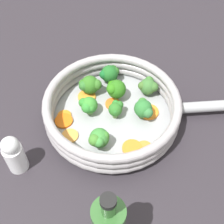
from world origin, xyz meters
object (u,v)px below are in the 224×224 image
(carrot_slice_7, at_px, (64,116))
(broccoli_floret_4, at_px, (99,139))
(skillet, at_px, (112,118))
(carrot_slice_0, at_px, (87,97))
(broccoli_floret_3, at_px, (116,108))
(broccoli_floret_6, at_px, (116,89))
(broccoli_floret_1, at_px, (148,86))
(broccoli_floret_5, at_px, (90,85))
(carrot_slice_1, at_px, (144,148))
(broccoli_floret_0, at_px, (110,73))
(carrot_slice_6, at_px, (70,136))
(broccoli_floret_2, at_px, (89,105))
(carrot_slice_4, at_px, (149,112))
(broccoli_floret_7, at_px, (144,109))
(carrot_slice_2, at_px, (64,121))
(carrot_slice_3, at_px, (132,148))
(salt_shaker, at_px, (14,154))
(carrot_slice_5, at_px, (113,104))

(carrot_slice_7, height_order, broccoli_floret_4, broccoli_floret_4)
(skillet, bearing_deg, carrot_slice_0, 57.95)
(carrot_slice_0, relative_size, broccoli_floret_4, 0.83)
(broccoli_floret_3, relative_size, broccoli_floret_6, 0.76)
(broccoli_floret_1, bearing_deg, broccoli_floret_6, 113.53)
(carrot_slice_7, xyz_separation_m, broccoli_floret_3, (0.03, -0.12, 0.02))
(broccoli_floret_4, relative_size, broccoli_floret_5, 0.93)
(broccoli_floret_1, bearing_deg, carrot_slice_0, 106.18)
(broccoli_floret_3, bearing_deg, broccoli_floret_5, 52.93)
(carrot_slice_1, bearing_deg, broccoli_floret_0, 31.94)
(carrot_slice_6, height_order, broccoli_floret_2, broccoli_floret_2)
(broccoli_floret_5, bearing_deg, broccoli_floret_1, -79.90)
(carrot_slice_1, xyz_separation_m, broccoli_floret_5, (0.14, 0.16, 0.03))
(skillet, bearing_deg, broccoli_floret_6, 0.67)
(carrot_slice_4, bearing_deg, broccoli_floret_7, 140.83)
(broccoli_floret_6, bearing_deg, broccoli_floret_3, -169.85)
(carrot_slice_1, relative_size, carrot_slice_2, 0.87)
(broccoli_floret_4, distance_m, broccoli_floret_7, 0.13)
(broccoli_floret_0, bearing_deg, carrot_slice_2, 151.55)
(broccoli_floret_6, bearing_deg, skillet, -179.33)
(carrot_slice_3, bearing_deg, carrot_slice_7, 71.38)
(skillet, height_order, broccoli_floret_4, broccoli_floret_4)
(carrot_slice_4, xyz_separation_m, broccoli_floret_7, (-0.02, 0.01, 0.03))
(carrot_slice_7, bearing_deg, broccoli_floret_7, -79.15)
(carrot_slice_3, bearing_deg, carrot_slice_1, -76.51)
(carrot_slice_7, bearing_deg, salt_shaker, 156.64)
(carrot_slice_4, distance_m, carrot_slice_6, 0.20)
(carrot_slice_2, height_order, broccoli_floret_0, broccoli_floret_0)
(carrot_slice_6, relative_size, salt_shaker, 0.38)
(carrot_slice_1, relative_size, carrot_slice_6, 0.97)
(carrot_slice_6, height_order, broccoli_floret_5, broccoli_floret_5)
(broccoli_floret_2, bearing_deg, broccoli_floret_1, -55.39)
(carrot_slice_7, xyz_separation_m, broccoli_floret_1, (0.11, -0.18, 0.02))
(carrot_slice_4, xyz_separation_m, broccoli_floret_2, (-0.03, 0.14, 0.03))
(carrot_slice_4, height_order, broccoli_floret_2, broccoli_floret_2)
(skillet, bearing_deg, broccoli_floret_7, -80.56)
(carrot_slice_5, bearing_deg, broccoli_floret_6, -11.85)
(carrot_slice_3, height_order, salt_shaker, salt_shaker)
(carrot_slice_6, xyz_separation_m, salt_shaker, (-0.09, 0.09, 0.03))
(skillet, bearing_deg, carrot_slice_1, -130.52)
(carrot_slice_2, height_order, broccoli_floret_3, broccoli_floret_3)
(broccoli_floret_3, bearing_deg, carrot_slice_3, -148.58)
(skillet, xyz_separation_m, carrot_slice_2, (-0.04, 0.11, 0.01))
(broccoli_floret_4, bearing_deg, broccoli_floret_6, -3.63)
(carrot_slice_0, bearing_deg, broccoli_floret_0, -35.46)
(broccoli_floret_0, relative_size, broccoli_floret_4, 0.96)
(carrot_slice_7, relative_size, broccoli_floret_2, 0.70)
(skillet, relative_size, carrot_slice_1, 8.02)
(carrot_slice_3, bearing_deg, salt_shaker, 109.47)
(carrot_slice_2, bearing_deg, carrot_slice_0, -22.39)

